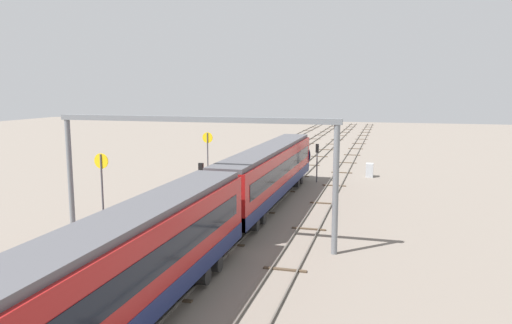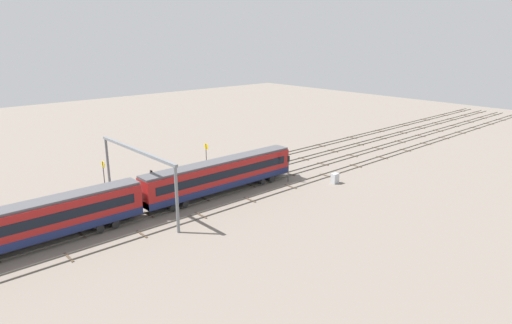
# 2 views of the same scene
# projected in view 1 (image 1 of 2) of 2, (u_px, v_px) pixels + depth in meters

# --- Properties ---
(ground_plane) EXTENTS (208.79, 208.79, 0.00)m
(ground_plane) POSITION_uv_depth(u_px,v_px,m) (260.00, 190.00, 47.14)
(ground_plane) COLOR slate
(track_near_foreground) EXTENTS (192.79, 2.40, 0.16)m
(track_near_foreground) POSITION_uv_depth(u_px,v_px,m) (329.00, 193.00, 45.35)
(track_near_foreground) COLOR #59544C
(track_near_foreground) RESTS_ON ground
(track_with_train) EXTENTS (192.79, 2.40, 0.16)m
(track_with_train) POSITION_uv_depth(u_px,v_px,m) (283.00, 191.00, 46.53)
(track_with_train) COLOR #59544C
(track_with_train) RESTS_ON ground
(track_middle) EXTENTS (192.79, 2.40, 0.16)m
(track_middle) POSITION_uv_depth(u_px,v_px,m) (238.00, 188.00, 47.72)
(track_middle) COLOR #59544C
(track_middle) RESTS_ON ground
(track_second_far) EXTENTS (192.79, 2.40, 0.16)m
(track_second_far) POSITION_uv_depth(u_px,v_px,m) (196.00, 186.00, 48.90)
(track_second_far) COLOR #59544C
(track_second_far) RESTS_ON ground
(overhead_gantry) EXTENTS (0.40, 18.64, 8.07)m
(overhead_gantry) POSITION_uv_depth(u_px,v_px,m) (192.00, 147.00, 30.30)
(overhead_gantry) COLOR slate
(overhead_gantry) RESTS_ON ground
(speed_sign_near_foreground) EXTENTS (0.14, 0.99, 5.84)m
(speed_sign_near_foreground) POSITION_uv_depth(u_px,v_px,m) (208.00, 154.00, 44.51)
(speed_sign_near_foreground) COLOR #4C4C51
(speed_sign_near_foreground) RESTS_ON ground
(speed_sign_mid_trackside) EXTENTS (0.14, 0.95, 5.86)m
(speed_sign_mid_trackside) POSITION_uv_depth(u_px,v_px,m) (102.00, 187.00, 29.78)
(speed_sign_mid_trackside) COLOR #4C4C51
(speed_sign_mid_trackside) RESTS_ON ground
(signal_light_trackside_approach) EXTENTS (0.31, 0.32, 4.08)m
(signal_light_trackside_approach) POSITION_uv_depth(u_px,v_px,m) (317.00, 157.00, 50.77)
(signal_light_trackside_approach) COLOR #4C4C51
(signal_light_trackside_approach) RESTS_ON ground
(signal_light_trackside_departure) EXTENTS (0.31, 0.32, 4.83)m
(signal_light_trackside_departure) POSITION_uv_depth(u_px,v_px,m) (201.00, 188.00, 32.67)
(signal_light_trackside_departure) COLOR #4C4C51
(signal_light_trackside_departure) RESTS_ON ground
(relay_cabinet) EXTENTS (1.10, 0.79, 1.53)m
(relay_cabinet) POSITION_uv_depth(u_px,v_px,m) (370.00, 170.00, 54.13)
(relay_cabinet) COLOR #B2B7BC
(relay_cabinet) RESTS_ON ground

